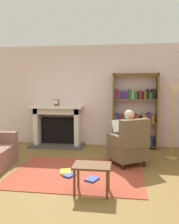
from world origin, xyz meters
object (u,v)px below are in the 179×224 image
at_px(armchair_reading, 129,145).
at_px(side_table, 92,169).
at_px(mantel_clock, 57,103).
at_px(bookshelf, 135,113).
at_px(seated_reader, 126,134).
at_px(fireplace, 58,124).
at_px(floor_lamp, 174,97).

height_order(armchair_reading, side_table, armchair_reading).
bearing_deg(armchair_reading, mantel_clock, -69.40).
xyz_separation_m(armchair_reading, side_table, (-0.58, -1.37, -0.05)).
height_order(bookshelf, seated_reader, bookshelf).
height_order(seated_reader, side_table, seated_reader).
xyz_separation_m(bookshelf, side_table, (-0.75, -2.83, -0.55)).
xyz_separation_m(bookshelf, seated_reader, (-0.24, -1.36, -0.31)).
bearing_deg(side_table, mantel_clock, 115.75).
relative_size(mantel_clock, side_table, 0.29).
bearing_deg(seated_reader, armchair_reading, 90.00).
height_order(fireplace, armchair_reading, fireplace).
bearing_deg(side_table, armchair_reading, 67.10).
xyz_separation_m(seated_reader, floor_lamp, (1.01, 0.48, 0.76)).
distance_m(mantel_clock, floor_lamp, 2.93).
bearing_deg(floor_lamp, fireplace, 163.28).
distance_m(seated_reader, floor_lamp, 1.35).
height_order(bookshelf, side_table, bookshelf).
bearing_deg(floor_lamp, armchair_reading, -148.69).
bearing_deg(fireplace, floor_lamp, -16.72).
xyz_separation_m(side_table, floor_lamp, (1.53, 1.95, 1.00)).
distance_m(fireplace, mantel_clock, 0.60).
bearing_deg(bookshelf, seated_reader, -99.79).
distance_m(mantel_clock, bookshelf, 2.07).
distance_m(armchair_reading, seated_reader, 0.23).
xyz_separation_m(fireplace, seated_reader, (1.82, -1.33, 0.04)).
relative_size(seated_reader, side_table, 2.04).
xyz_separation_m(bookshelf, floor_lamp, (0.78, -0.88, 0.45)).
height_order(side_table, floor_lamp, floor_lamp).
xyz_separation_m(armchair_reading, floor_lamp, (0.95, 0.58, 0.95)).
relative_size(fireplace, side_table, 2.55).
distance_m(fireplace, armchair_reading, 2.37).
height_order(mantel_clock, side_table, mantel_clock).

